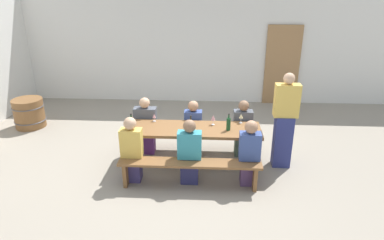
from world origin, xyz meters
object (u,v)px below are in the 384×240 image
Objects in this scene: wine_bottle_2 at (191,127)px; standing_host at (284,123)px; bench_far at (194,133)px; wine_glass_4 at (256,127)px; wine_glass_1 at (154,116)px; wine_glass_3 at (253,124)px; seated_guest_near_2 at (249,154)px; wine_glass_0 at (213,118)px; seated_guest_far_2 at (242,130)px; bench_near at (190,167)px; seated_guest_far_1 at (193,129)px; wine_bottle_1 at (228,124)px; seated_guest_far_0 at (146,127)px; seated_guest_near_1 at (190,153)px; wine_bottle_0 at (132,125)px; wine_barrel at (29,113)px; wooden_door at (282,65)px; tasting_table at (192,132)px; seated_guest_near_0 at (132,151)px; wine_glass_2 at (241,116)px.

wine_bottle_2 is 1.65m from standing_host.
wine_glass_4 is (1.07, -0.81, 0.50)m from bench_far.
wine_glass_1 is 0.08× the size of standing_host.
wine_glass_3 is 0.60m from seated_guest_near_2.
bench_far is 12.37× the size of wine_glass_0.
wine_glass_4 is at bearing 13.00° from seated_guest_far_2.
bench_near is 0.98m from seated_guest_near_2.
wine_glass_1 is at bearing -3.45° from standing_host.
seated_guest_far_1 reaches higher than wine_glass_3.
wine_bottle_1 is 0.91m from seated_guest_far_1.
seated_guest_far_0 is at bearing 140.42° from wine_bottle_2.
wine_bottle_1 is 0.27× the size of seated_guest_far_0.
seated_guest_near_1 is at bearing 41.60° from seated_guest_far_0.
standing_host is at bearing 8.12° from wine_bottle_0.
seated_guest_near_1 reaches higher than wine_barrel.
seated_guest_far_1 is at bearing 138.34° from wine_bottle_1.
wooden_door reaches higher than wine_glass_1.
tasting_table is at bearing -154.72° from wine_glass_0.
seated_guest_near_2 is at bearing -106.82° from wooden_door.
wine_glass_4 is at bearing -20.04° from wine_barrel.
wine_glass_4 is at bearing -8.38° from tasting_table.
wine_bottle_0 is 0.30× the size of seated_guest_near_1.
seated_guest_near_1 is (-0.01, -0.27, -0.35)m from wine_bottle_2.
wooden_door is at bearing 49.17° from wine_glass_1.
seated_guest_near_0 is at bearing -61.62° from seated_guest_far_2.
bench_far is at bearing 90.00° from tasting_table.
wine_bottle_0 is 3.42m from wine_barrel.
wine_bottle_1 is 0.34m from wine_glass_0.
bench_far is at bearing 39.21° from seated_guest_near_2.
seated_guest_far_0 is (-0.91, 0.51, -0.15)m from tasting_table.
seated_guest_far_0 is (-0.21, 0.23, -0.32)m from wine_glass_1.
wooden_door is at bearing -99.74° from standing_host.
wine_bottle_1 reaches higher than wine_glass_3.
bench_far is at bearing 99.36° from seated_guest_far_0.
seated_guest_near_2 reaches higher than wine_bottle_0.
seated_guest_near_2 is at bearing -24.11° from wine_barrel.
bench_near is 1.00× the size of bench_far.
seated_guest_far_0 is at bearing 159.94° from wine_bottle_1.
tasting_table is (-2.20, -3.62, -0.38)m from wooden_door.
bench_far is at bearing -39.34° from seated_guest_near_0.
seated_guest_far_2 reaches higher than seated_guest_far_1.
seated_guest_far_0 reaches higher than seated_guest_far_1.
wine_glass_0 is at bearing 155.11° from wine_glass_4.
seated_guest_far_2 is at bearing -42.68° from seated_guest_near_1.
bench_far is 1.33m from wine_glass_3.
wine_glass_0 is at bearing -5.37° from wine_glass_1.
wine_glass_1 is at bearing -23.49° from wine_barrel.
wine_bottle_2 is 1.22m from seated_guest_far_0.
wine_glass_2 reaches higher than tasting_table.
wooden_door is at bearing -28.14° from seated_guest_near_1.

